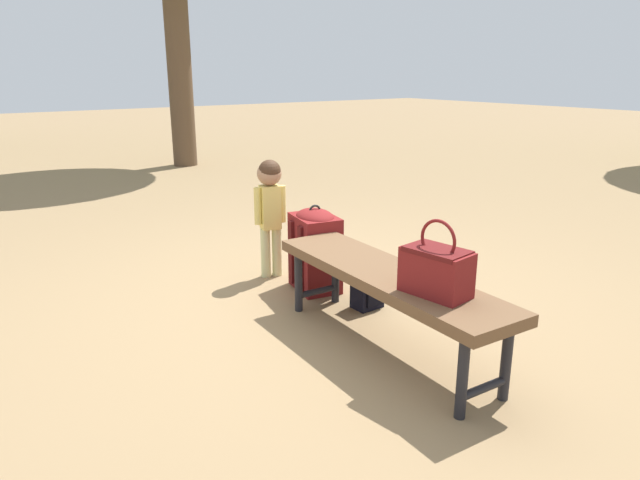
# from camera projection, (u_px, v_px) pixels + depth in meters

# --- Properties ---
(ground_plane) EXTENTS (40.00, 40.00, 0.00)m
(ground_plane) POSITION_uv_depth(u_px,v_px,m) (319.00, 305.00, 3.77)
(ground_plane) COLOR #8C704C
(ground_plane) RESTS_ON ground
(park_bench) EXTENTS (1.62, 0.48, 0.45)m
(park_bench) POSITION_uv_depth(u_px,v_px,m) (387.00, 281.00, 3.09)
(park_bench) COLOR brown
(park_bench) RESTS_ON ground
(handbag) EXTENTS (0.34, 0.22, 0.37)m
(handbag) POSITION_uv_depth(u_px,v_px,m) (436.00, 269.00, 2.72)
(handbag) COLOR maroon
(handbag) RESTS_ON park_bench
(child_standing) EXTENTS (0.18, 0.23, 0.87)m
(child_standing) POSITION_uv_depth(u_px,v_px,m) (270.00, 200.00, 4.14)
(child_standing) COLOR #CCCC8C
(child_standing) RESTS_ON ground
(backpack_large) EXTENTS (0.40, 0.36, 0.60)m
(backpack_large) POSITION_uv_depth(u_px,v_px,m) (315.00, 248.00, 3.98)
(backpack_large) COLOR maroon
(backpack_large) RESTS_ON ground
(backpack_small) EXTENTS (0.16, 0.18, 0.30)m
(backpack_small) POSITION_uv_depth(u_px,v_px,m) (367.00, 285.00, 3.70)
(backpack_small) COLOR black
(backpack_small) RESTS_ON ground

